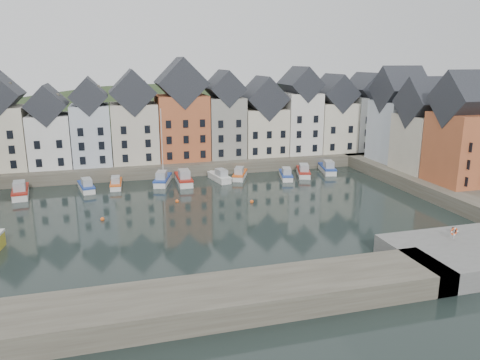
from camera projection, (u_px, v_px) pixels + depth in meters
name	position (u px, v px, depth m)	size (l,w,h in m)	color
ground	(218.00, 218.00, 58.84)	(260.00, 260.00, 0.00)	black
far_quay	(181.00, 162.00, 86.55)	(90.00, 16.00, 2.00)	#4B4639
right_quay	(450.00, 184.00, 71.07)	(14.00, 54.00, 2.00)	#4B4639
near_wall	(155.00, 309.00, 35.46)	(50.00, 6.00, 2.00)	#4B4639
hillside	(168.00, 215.00, 115.53)	(153.60, 70.40, 64.00)	#24381C
far_terrace	(199.00, 120.00, 83.55)	(72.37, 8.16, 17.78)	beige
right_terrace	(428.00, 128.00, 73.55)	(8.30, 24.25, 16.36)	silver
mooring_buoys	(180.00, 207.00, 62.72)	(20.50, 5.50, 0.50)	#E95B1B
boat_a	(20.00, 191.00, 67.86)	(2.92, 7.06, 2.63)	silver
boat_b	(86.00, 186.00, 70.91)	(2.89, 6.06, 2.24)	silver
boat_c	(116.00, 184.00, 72.65)	(2.02, 5.52, 2.08)	silver
boat_d	(163.00, 179.00, 74.69)	(3.71, 6.66, 12.16)	silver
boat_e	(184.00, 179.00, 74.83)	(2.27, 6.97, 2.66)	silver
boat_f	(220.00, 177.00, 76.67)	(2.90, 6.17, 2.28)	silver
boat_g	(240.00, 174.00, 78.28)	(3.96, 6.00, 2.21)	silver
boat_h	(286.00, 175.00, 78.07)	(3.08, 5.91, 2.17)	silver
boat_i	(303.00, 172.00, 80.05)	(3.70, 6.47, 2.37)	silver
boat_j	(327.00, 168.00, 82.31)	(3.37, 6.69, 2.46)	silver
mooring_bollard	(454.00, 230.00, 48.05)	(0.48, 0.48, 0.56)	black
life_ring_post	(454.00, 232.00, 46.12)	(0.80, 0.17, 1.30)	gray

